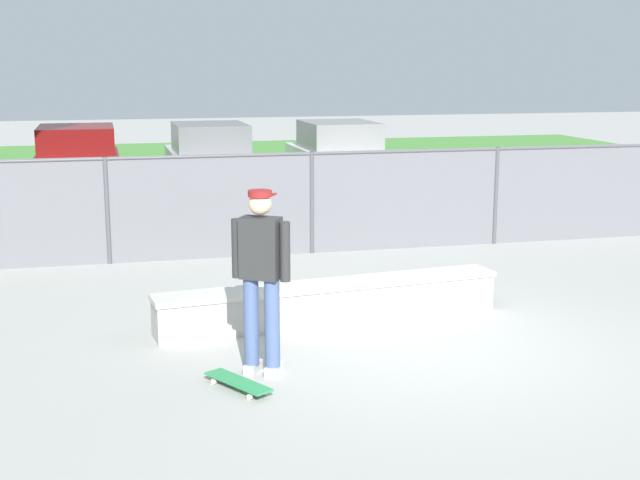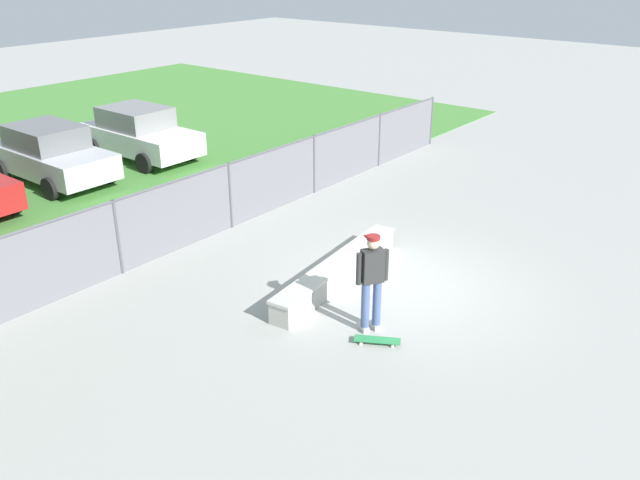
{
  "view_description": "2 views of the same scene",
  "coord_description": "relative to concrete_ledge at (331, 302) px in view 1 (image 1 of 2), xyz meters",
  "views": [
    {
      "loc": [
        -3.17,
        -8.65,
        3.03
      ],
      "look_at": [
        -0.9,
        0.59,
        1.09
      ],
      "focal_mm": 49.12,
      "sensor_mm": 36.0,
      "label": 1
    },
    {
      "loc": [
        -10.16,
        -6.14,
        6.25
      ],
      "look_at": [
        -0.74,
        1.44,
        0.86
      ],
      "focal_mm": 36.77,
      "sensor_mm": 36.0,
      "label": 2
    }
  ],
  "objects": [
    {
      "name": "chainlink_fence",
      "position": [
        0.66,
        3.77,
        0.65
      ],
      "size": [
        19.19,
        0.07,
        1.64
      ],
      "color": "#4C4C51",
      "rests_on": "ground"
    },
    {
      "name": "skateboard",
      "position": [
        -1.4,
        -1.93,
        -0.17
      ],
      "size": [
        0.57,
        0.79,
        0.09
      ],
      "color": "#2D8C4C",
      "rests_on": "ground"
    },
    {
      "name": "ground_plane",
      "position": [
        0.66,
        -1.04,
        -0.24
      ],
      "size": [
        80.0,
        80.0,
        0.0
      ],
      "primitive_type": "plane",
      "color": "#9E9E99"
    },
    {
      "name": "skateboarder",
      "position": [
        -1.11,
        -1.58,
        0.79
      ],
      "size": [
        0.52,
        0.42,
        1.84
      ],
      "color": "beige",
      "rests_on": "ground"
    },
    {
      "name": "car_silver",
      "position": [
        -0.18,
        10.28,
        0.59
      ],
      "size": [
        2.04,
        4.21,
        1.66
      ],
      "color": "#B7BABF",
      "rests_on": "ground"
    },
    {
      "name": "car_red",
      "position": [
        -3.12,
        10.14,
        0.59
      ],
      "size": [
        2.04,
        4.21,
        1.66
      ],
      "color": "#B21E1E",
      "rests_on": "ground"
    },
    {
      "name": "grass_strip",
      "position": [
        0.66,
        14.07,
        -0.23
      ],
      "size": [
        31.12,
        20.0,
        0.02
      ],
      "primitive_type": "cube",
      "color": "#478438",
      "rests_on": "ground"
    },
    {
      "name": "car_white",
      "position": [
        2.85,
        10.18,
        0.59
      ],
      "size": [
        2.04,
        4.21,
        1.66
      ],
      "color": "silver",
      "rests_on": "ground"
    },
    {
      "name": "concrete_ledge",
      "position": [
        0.0,
        0.0,
        0.0
      ],
      "size": [
        4.25,
        0.98,
        0.48
      ],
      "color": "#A8A59E",
      "rests_on": "ground"
    }
  ]
}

